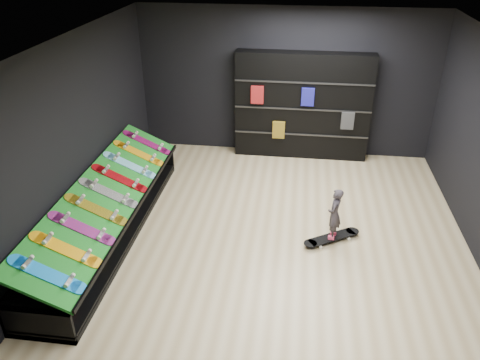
# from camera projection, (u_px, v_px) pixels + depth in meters

# --- Properties ---
(floor) EXTENTS (6.00, 7.00, 0.01)m
(floor) POSITION_uv_depth(u_px,v_px,m) (271.00, 245.00, 7.17)
(floor) COLOR tan
(floor) RESTS_ON ground
(ceiling) EXTENTS (6.00, 7.00, 0.01)m
(ceiling) POSITION_uv_depth(u_px,v_px,m) (278.00, 47.00, 5.73)
(ceiling) COLOR white
(ceiling) RESTS_ON ground
(wall_back) EXTENTS (6.00, 0.02, 3.00)m
(wall_back) POSITION_uv_depth(u_px,v_px,m) (286.00, 83.00, 9.50)
(wall_back) COLOR black
(wall_back) RESTS_ON ground
(wall_left) EXTENTS (0.02, 7.00, 3.00)m
(wall_left) POSITION_uv_depth(u_px,v_px,m) (68.00, 146.00, 6.80)
(wall_left) COLOR black
(wall_left) RESTS_ON ground
(display_rack) EXTENTS (0.90, 4.50, 0.50)m
(display_rack) POSITION_uv_depth(u_px,v_px,m) (109.00, 220.00, 7.35)
(display_rack) COLOR black
(display_rack) RESTS_ON ground
(turf_ramp) EXTENTS (0.92, 4.50, 0.46)m
(turf_ramp) POSITION_uv_depth(u_px,v_px,m) (108.00, 195.00, 7.12)
(turf_ramp) COLOR #106716
(turf_ramp) RESTS_ON display_rack
(back_shelving) EXTENTS (2.72, 0.32, 2.17)m
(back_shelving) POSITION_uv_depth(u_px,v_px,m) (302.00, 106.00, 9.50)
(back_shelving) COLOR black
(back_shelving) RESTS_ON ground
(floor_skateboard) EXTENTS (0.95, 0.71, 0.09)m
(floor_skateboard) POSITION_uv_depth(u_px,v_px,m) (332.00, 239.00, 7.24)
(floor_skateboard) COLOR black
(floor_skateboard) RESTS_ON ground
(child) EXTENTS (0.18, 0.22, 0.50)m
(child) POSITION_uv_depth(u_px,v_px,m) (333.00, 223.00, 7.10)
(child) COLOR black
(child) RESTS_ON floor_skateboard
(display_board_0) EXTENTS (0.93, 0.22, 0.50)m
(display_board_0) POSITION_uv_depth(u_px,v_px,m) (48.00, 274.00, 5.45)
(display_board_0) COLOR blue
(display_board_0) RESTS_ON turf_ramp
(display_board_1) EXTENTS (0.93, 0.22, 0.50)m
(display_board_1) POSITION_uv_depth(u_px,v_px,m) (66.00, 250.00, 5.87)
(display_board_1) COLOR yellow
(display_board_1) RESTS_ON turf_ramp
(display_board_2) EXTENTS (0.93, 0.22, 0.50)m
(display_board_2) POSITION_uv_depth(u_px,v_px,m) (82.00, 228.00, 6.28)
(display_board_2) COLOR #2626BF
(display_board_2) RESTS_ON turf_ramp
(display_board_3) EXTENTS (0.93, 0.22, 0.50)m
(display_board_3) POSITION_uv_depth(u_px,v_px,m) (96.00, 210.00, 6.69)
(display_board_3) COLOR yellow
(display_board_3) RESTS_ON turf_ramp
(display_board_4) EXTENTS (0.93, 0.22, 0.50)m
(display_board_4) POSITION_uv_depth(u_px,v_px,m) (109.00, 193.00, 7.11)
(display_board_4) COLOR black
(display_board_4) RESTS_ON turf_ramp
(display_board_5) EXTENTS (0.93, 0.22, 0.50)m
(display_board_5) POSITION_uv_depth(u_px,v_px,m) (120.00, 178.00, 7.52)
(display_board_5) COLOR red
(display_board_5) RESTS_ON turf_ramp
(display_board_6) EXTENTS (0.93, 0.22, 0.50)m
(display_board_6) POSITION_uv_depth(u_px,v_px,m) (130.00, 165.00, 7.93)
(display_board_6) COLOR #0CB2E5
(display_board_6) RESTS_ON turf_ramp
(display_board_7) EXTENTS (0.93, 0.22, 0.50)m
(display_board_7) POSITION_uv_depth(u_px,v_px,m) (139.00, 153.00, 8.35)
(display_board_7) COLOR orange
(display_board_7) RESTS_ON turf_ramp
(display_board_8) EXTENTS (0.93, 0.22, 0.50)m
(display_board_8) POSITION_uv_depth(u_px,v_px,m) (147.00, 143.00, 8.76)
(display_board_8) COLOR #E5198C
(display_board_8) RESTS_ON turf_ramp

